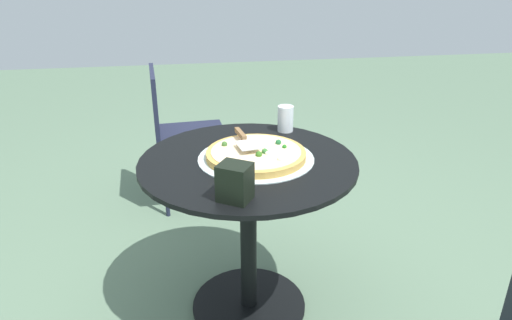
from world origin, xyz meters
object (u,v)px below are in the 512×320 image
patio_table (248,209)px  drinking_cup (286,119)px  patio_chair_near (178,127)px  pizza_server (244,139)px  pizza_on_tray (256,155)px  napkin_dispenser (235,182)px

patio_table → drinking_cup: size_ratio=7.36×
patio_table → patio_chair_near: size_ratio=1.00×
pizza_server → patio_chair_near: 1.01m
pizza_on_tray → drinking_cup: 0.33m
drinking_cup → patio_chair_near: patio_chair_near is taller
pizza_on_tray → pizza_server: bearing=117.8°
napkin_dispenser → drinking_cup: bearing=96.0°
drinking_cup → napkin_dispenser: 0.65m
pizza_server → drinking_cup: (0.21, 0.21, -0.00)m
pizza_server → patio_chair_near: patio_chair_near is taller
pizza_server → napkin_dispenser: size_ratio=1.79×
patio_chair_near → pizza_server: bearing=-74.3°
patio_table → napkin_dispenser: 0.41m
pizza_server → pizza_on_tray: bearing=-62.2°
pizza_server → drinking_cup: 0.30m
napkin_dispenser → patio_chair_near: size_ratio=0.15×
patio_chair_near → napkin_dispenser: bearing=-82.0°
drinking_cup → patio_table: bearing=-126.1°
pizza_on_tray → drinking_cup: size_ratio=3.93×
napkin_dispenser → pizza_server: bearing=110.2°
napkin_dispenser → patio_chair_near: bearing=130.5°
pizza_server → patio_chair_near: bearing=105.7°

